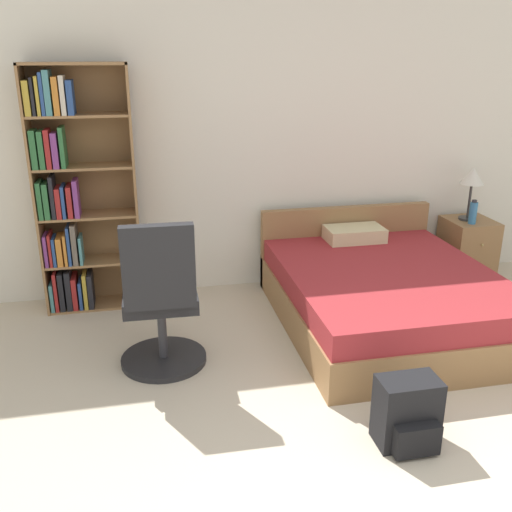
% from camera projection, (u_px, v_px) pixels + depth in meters
% --- Properties ---
extents(wall_back, '(9.00, 0.06, 2.60)m').
position_uv_depth(wall_back, '(270.00, 141.00, 4.92)').
color(wall_back, silver).
rests_on(wall_back, ground_plane).
extents(bookshelf, '(0.78, 0.29, 1.96)m').
position_uv_depth(bookshelf, '(73.00, 196.00, 4.50)').
color(bookshelf, olive).
rests_on(bookshelf, ground_plane).
extents(bed, '(1.57, 1.93, 0.72)m').
position_uv_depth(bed, '(382.00, 293.00, 4.47)').
color(bed, olive).
rests_on(bed, ground_plane).
extents(office_chair, '(0.59, 0.62, 1.07)m').
position_uv_depth(office_chair, '(161.00, 305.00, 3.71)').
color(office_chair, '#232326').
rests_on(office_chair, ground_plane).
extents(nightstand, '(0.41, 0.46, 0.56)m').
position_uv_depth(nightstand, '(467.00, 249.00, 5.35)').
color(nightstand, olive).
rests_on(nightstand, ground_plane).
extents(table_lamp, '(0.21, 0.21, 0.48)m').
position_uv_depth(table_lamp, '(472.00, 179.00, 5.13)').
color(table_lamp, '#333333').
rests_on(table_lamp, nightstand).
extents(water_bottle, '(0.07, 0.07, 0.22)m').
position_uv_depth(water_bottle, '(473.00, 213.00, 5.10)').
color(water_bottle, teal).
rests_on(water_bottle, nightstand).
extents(backpack_black, '(0.33, 0.27, 0.39)m').
position_uv_depth(backpack_black, '(408.00, 414.00, 3.08)').
color(backpack_black, black).
rests_on(backpack_black, ground_plane).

